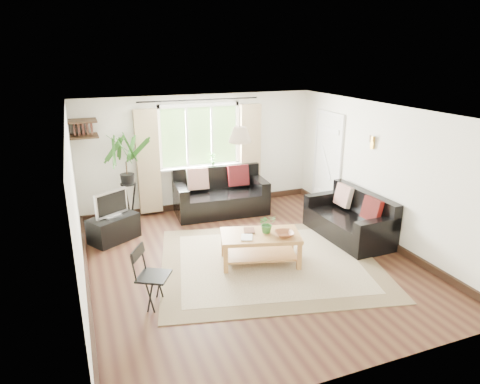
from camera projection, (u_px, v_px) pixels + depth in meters
name	position (u px, v px, depth m)	size (l,w,h in m)	color
floor	(249.00, 261.00, 6.93)	(5.50, 5.50, 0.00)	black
ceiling	(250.00, 112.00, 6.17)	(5.50, 5.50, 0.00)	white
wall_back	(200.00, 152.00, 8.98)	(5.00, 0.02, 2.40)	white
wall_front	(358.00, 273.00, 4.12)	(5.00, 0.02, 2.40)	white
wall_left	(76.00, 212.00, 5.69)	(0.02, 5.50, 2.40)	white
wall_right	(383.00, 174.00, 7.41)	(0.02, 5.50, 2.40)	white
rug	(269.00, 262.00, 6.87)	(3.42, 2.93, 0.02)	beige
window	(200.00, 136.00, 8.84)	(2.50, 0.16, 2.16)	white
door	(327.00, 163.00, 8.97)	(0.06, 0.96, 2.06)	silver
corner_shelf	(83.00, 128.00, 7.77)	(0.50, 0.50, 0.34)	black
pendant_lamp	(240.00, 131.00, 6.64)	(0.36, 0.36, 0.54)	beige
wall_sconce	(371.00, 141.00, 7.48)	(0.12, 0.12, 0.28)	beige
sofa_back	(221.00, 193.00, 8.85)	(1.87, 0.93, 0.88)	black
sofa_right	(348.00, 217.00, 7.68)	(0.84, 1.69, 0.80)	black
coffee_table	(260.00, 249.00, 6.78)	(1.23, 0.67, 0.50)	olive
table_plant	(267.00, 224.00, 6.71)	(0.27, 0.23, 0.30)	#336E2C
bowl	(284.00, 234.00, 6.61)	(0.29, 0.29, 0.07)	brown
book_a	(241.00, 237.00, 6.56)	(0.17, 0.24, 0.02)	white
book_b	(244.00, 231.00, 6.80)	(0.17, 0.23, 0.02)	#533221
tv_stand	(114.00, 228.00, 7.62)	(0.84, 0.47, 0.45)	black
tv	(111.00, 203.00, 7.47)	(0.65, 0.22, 0.50)	#A5A5AA
palm_stand	(128.00, 180.00, 8.19)	(0.68, 0.68, 1.76)	black
folding_chair	(154.00, 277.00, 5.60)	(0.43, 0.43, 0.83)	black
sill_plant	(213.00, 159.00, 9.00)	(0.14, 0.10, 0.27)	#2D6023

